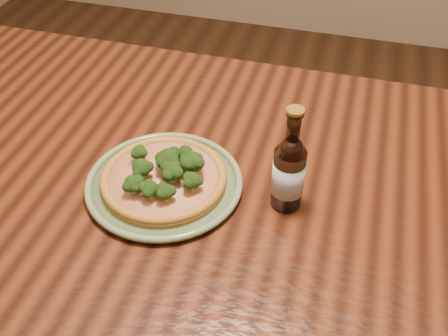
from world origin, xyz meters
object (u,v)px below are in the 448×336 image
(plate, at_px, (164,183))
(beer_bottle, at_px, (289,172))
(table, at_px, (202,201))
(pizza, at_px, (164,177))

(plate, height_order, beer_bottle, beer_bottle)
(table, relative_size, pizza, 6.50)
(plate, height_order, pizza, pizza)
(pizza, bearing_deg, plate, 149.90)
(plate, relative_size, beer_bottle, 1.42)
(table, xyz_separation_m, beer_bottle, (0.19, -0.05, 0.17))
(table, relative_size, beer_bottle, 7.31)
(table, distance_m, beer_bottle, 0.26)
(table, xyz_separation_m, plate, (-0.05, -0.07, 0.10))
(pizza, bearing_deg, table, 53.89)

